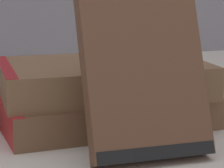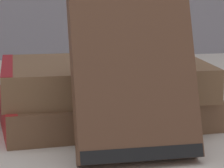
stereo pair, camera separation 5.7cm
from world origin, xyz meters
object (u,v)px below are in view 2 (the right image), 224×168
book_leaning_front (134,79)px  pocket_watch (138,57)px  book_flat_bottom (99,108)px  book_flat_top (100,78)px

book_leaning_front → pocket_watch: bearing=74.0°
book_flat_bottom → book_flat_top: size_ratio=1.05×
book_leaning_front → pocket_watch: (0.04, 0.12, 0.00)m
book_flat_bottom → pocket_watch: 0.07m
book_flat_top → pocket_watch: bearing=8.6°
book_flat_top → book_leaning_front: bearing=-83.3°
book_leaning_front → pocket_watch: 0.13m
book_flat_bottom → book_flat_top: 0.04m
pocket_watch → book_flat_top: bearing=-172.6°
pocket_watch → book_flat_bottom: bearing=-175.0°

